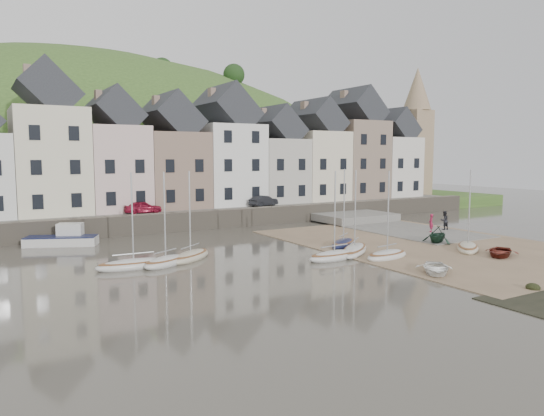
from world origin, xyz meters
TOP-DOWN VIEW (x-y plane):
  - ground at (0.00, 0.00)m, footprint 160.00×160.00m
  - quay_land at (0.00, 32.00)m, footprint 90.00×30.00m
  - quay_street at (0.00, 20.50)m, footprint 70.00×7.00m
  - seawall at (0.00, 17.00)m, footprint 70.00×1.20m
  - beach at (11.00, 0.00)m, footprint 18.00×26.00m
  - slipway at (15.00, 8.00)m, footprint 8.00×18.00m
  - hillside at (-5.00, 60.00)m, footprint 134.40×84.00m
  - townhouse_terrace at (1.76, 24.00)m, footprint 61.05×8.00m
  - church_spire at (34.55, 24.00)m, footprint 4.00×4.00m
  - sailboat_0 at (-11.72, 3.45)m, footprint 4.83×1.67m
  - sailboat_1 at (-9.68, 3.24)m, footprint 4.00×3.18m
  - sailboat_2 at (-7.62, 4.11)m, footprint 4.32×3.88m
  - sailboat_3 at (0.97, -0.83)m, footprint 4.45×1.83m
  - sailboat_4 at (3.52, 0.09)m, footprint 5.11×4.64m
  - sailboat_5 at (4.52, 2.61)m, footprint 4.04×3.47m
  - sailboat_6 at (4.22, -2.56)m, footprint 4.03×2.09m
  - sailboat_7 at (11.53, -3.44)m, footprint 4.28×3.89m
  - motorboat_2 at (-14.30, 14.52)m, footprint 5.70×3.73m
  - rowboat_white at (3.50, -7.47)m, footprint 3.81×3.84m
  - rowboat_green at (11.91, -0.17)m, footprint 3.26×3.04m
  - rowboat_red at (11.50, -6.15)m, footprint 3.85×3.47m
  - person_red at (15.78, 3.96)m, footprint 0.71×0.71m
  - person_dark at (17.99, 4.34)m, footprint 0.91×0.73m
  - car_left at (-6.40, 19.50)m, footprint 3.62×1.70m
  - car_right at (6.91, 19.50)m, footprint 3.80×2.39m

SIDE VIEW (x-z plane):
  - hillside at x=-5.00m, z-range -59.99..24.01m
  - ground at x=0.00m, z-range 0.00..0.00m
  - beach at x=11.00m, z-range 0.00..0.06m
  - slipway at x=15.00m, z-range 0.00..0.12m
  - sailboat_4 at x=3.52m, z-range -2.90..3.42m
  - sailboat_0 at x=-11.72m, z-range -2.90..3.42m
  - sailboat_3 at x=0.97m, z-range -2.90..3.42m
  - sailboat_2 at x=-7.62m, z-range -2.90..3.42m
  - sailboat_7 at x=11.53m, z-range -2.90..3.42m
  - sailboat_5 at x=4.52m, z-range -2.89..3.43m
  - sailboat_6 at x=4.22m, z-range -2.89..3.43m
  - sailboat_1 at x=-9.68m, z-range -2.89..3.43m
  - rowboat_white at x=3.50m, z-range 0.06..0.71m
  - rowboat_red at x=11.50m, z-range 0.06..0.71m
  - motorboat_2 at x=-14.30m, z-range -0.27..1.43m
  - quay_land at x=0.00m, z-range 0.00..1.50m
  - rowboat_green at x=11.91m, z-range 0.06..1.46m
  - seawall at x=0.00m, z-range 0.00..1.80m
  - person_red at x=15.78m, z-range 0.12..1.79m
  - person_dark at x=17.99m, z-range 0.12..1.90m
  - quay_street at x=0.00m, z-range 1.50..1.60m
  - car_right at x=6.91m, z-range 1.60..2.78m
  - car_left at x=-6.40m, z-range 1.60..2.80m
  - townhouse_terrace at x=1.76m, z-range 0.36..14.29m
  - church_spire at x=34.55m, z-range 2.06..20.06m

